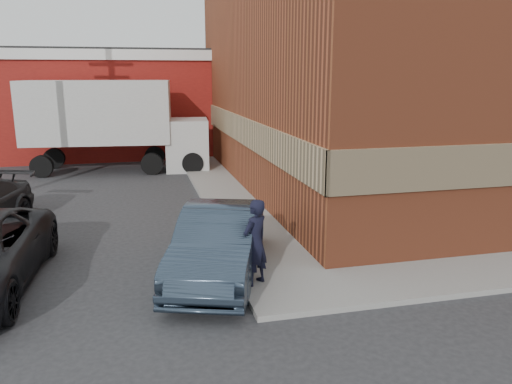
{
  "coord_description": "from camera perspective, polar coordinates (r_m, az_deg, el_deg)",
  "views": [
    {
      "loc": [
        -2.46,
        -9.73,
        4.37
      ],
      "look_at": [
        0.47,
        2.31,
        1.42
      ],
      "focal_mm": 35.0,
      "sensor_mm": 36.0,
      "label": 1
    }
  ],
  "objects": [
    {
      "name": "ground",
      "position": [
        10.94,
        0.46,
        -10.12
      ],
      "size": [
        90.0,
        90.0,
        0.0
      ],
      "primitive_type": "plane",
      "color": "#28282B",
      "rests_on": "ground"
    },
    {
      "name": "brick_building",
      "position": [
        21.7,
        17.13,
        13.66
      ],
      "size": [
        14.25,
        18.25,
        9.36
      ],
      "color": "brown",
      "rests_on": "ground"
    },
    {
      "name": "sidewalk_west",
      "position": [
        19.46,
        -4.31,
        0.57
      ],
      "size": [
        1.8,
        18.0,
        0.12
      ],
      "primitive_type": "cube",
      "color": "gray",
      "rests_on": "ground"
    },
    {
      "name": "warehouse",
      "position": [
        29.98,
        -20.77,
        9.57
      ],
      "size": [
        16.3,
        8.3,
        5.6
      ],
      "color": "maroon",
      "rests_on": "ground"
    },
    {
      "name": "man",
      "position": [
        10.19,
        -0.11,
        -5.77
      ],
      "size": [
        0.78,
        0.74,
        1.8
      ],
      "primitive_type": "imported",
      "rotation": [
        0.0,
        0.0,
        3.79
      ],
      "color": "black",
      "rests_on": "sidewalk_south"
    },
    {
      "name": "sedan",
      "position": [
        10.97,
        -4.25,
        -5.79
      ],
      "size": [
        3.03,
        4.94,
        1.54
      ],
      "primitive_type": "imported",
      "rotation": [
        0.0,
        0.0,
        -0.32
      ],
      "color": "#2B3848",
      "rests_on": "ground"
    },
    {
      "name": "box_truck",
      "position": [
        23.49,
        -15.63,
        7.97
      ],
      "size": [
        8.45,
        3.27,
        4.07
      ],
      "rotation": [
        0.0,
        0.0,
        -0.1
      ],
      "color": "beige",
      "rests_on": "ground"
    }
  ]
}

